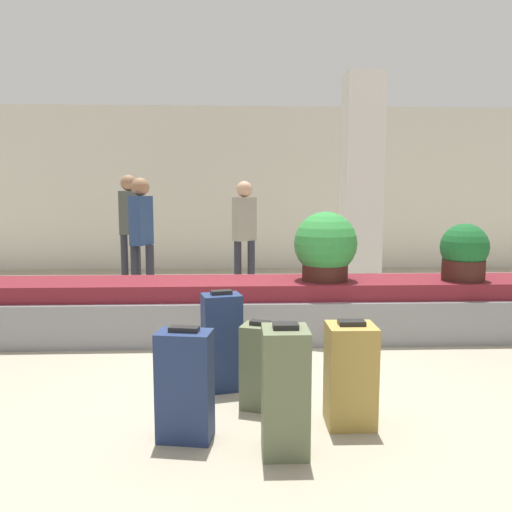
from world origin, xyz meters
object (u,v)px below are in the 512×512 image
object	(u,v)px
pillar	(361,187)
suitcase_4	(285,390)
suitcase_1	(350,375)
potted_plant_1	(464,253)
suitcase_0	(185,385)
potted_plant_0	(325,247)
suitcase_2	(222,342)
traveler_0	(141,230)
traveler_2	(130,220)
suitcase_3	(260,366)
traveler_1	(244,227)

from	to	relation	value
pillar	suitcase_4	size ratio (longest dim) A/B	4.20
suitcase_1	potted_plant_1	size ratio (longest dim) A/B	1.17
suitcase_0	suitcase_1	world-z (taller)	suitcase_0
potted_plant_1	potted_plant_0	bearing A→B (deg)	178.07
suitcase_2	suitcase_4	bearing A→B (deg)	-81.36
potted_plant_1	traveler_0	xyz separation A→B (m)	(-3.61, 1.64, 0.14)
suitcase_1	potted_plant_0	bearing A→B (deg)	85.40
traveler_2	suitcase_1	bearing A→B (deg)	107.40
suitcase_0	traveler_2	bearing A→B (deg)	114.41
pillar	traveler_0	distance (m)	3.20
suitcase_3	traveler_1	bearing A→B (deg)	109.33
suitcase_1	traveler_1	size ratio (longest dim) A/B	0.41
suitcase_1	suitcase_4	world-z (taller)	suitcase_4
suitcase_2	traveler_2	size ratio (longest dim) A/B	0.43
traveler_2	suitcase_3	bearing A→B (deg)	102.92
suitcase_2	potted_plant_1	bearing A→B (deg)	15.07
pillar	suitcase_3	world-z (taller)	pillar
pillar	suitcase_2	xyz separation A→B (m)	(-1.94, -3.61, -1.23)
pillar	suitcase_2	world-z (taller)	pillar
traveler_0	potted_plant_1	bearing A→B (deg)	86.56
suitcase_4	traveler_0	distance (m)	4.27
potted_plant_1	traveler_1	xyz separation A→B (m)	(-2.23, 2.34, 0.12)
potted_plant_0	traveler_0	xyz separation A→B (m)	(-2.17, 1.59, 0.08)
suitcase_4	traveler_1	bearing A→B (deg)	92.26
suitcase_1	suitcase_4	distance (m)	0.57
pillar	traveler_1	world-z (taller)	pillar
suitcase_0	suitcase_2	xyz separation A→B (m)	(0.20, 0.78, 0.03)
suitcase_1	potted_plant_0	world-z (taller)	potted_plant_0
suitcase_2	potted_plant_0	size ratio (longest dim) A/B	1.08
potted_plant_1	traveler_2	bearing A→B (deg)	144.18
traveler_1	suitcase_2	bearing A→B (deg)	-126.99
suitcase_3	traveler_2	size ratio (longest dim) A/B	0.35
suitcase_0	traveler_2	size ratio (longest dim) A/B	0.39
suitcase_0	suitcase_2	size ratio (longest dim) A/B	0.91
suitcase_2	suitcase_0	bearing A→B (deg)	-117.78
potted_plant_1	traveler_0	distance (m)	3.96
traveler_1	pillar	bearing A→B (deg)	-35.68
suitcase_0	suitcase_3	xyz separation A→B (m)	(0.47, 0.44, -0.04)
suitcase_1	suitcase_2	bearing A→B (deg)	144.28
pillar	potted_plant_1	distance (m)	2.44
suitcase_4	traveler_0	world-z (taller)	traveler_0
suitcase_0	suitcase_3	bearing A→B (deg)	51.84
traveler_0	traveler_2	size ratio (longest dim) A/B	0.95
pillar	potted_plant_0	world-z (taller)	pillar
suitcase_1	suitcase_3	size ratio (longest dim) A/B	1.11
suitcase_3	traveler_2	bearing A→B (deg)	130.58
pillar	traveler_0	bearing A→B (deg)	-168.41
pillar	suitcase_1	size ratio (longest dim) A/B	4.65
traveler_0	traveler_1	world-z (taller)	traveler_0
suitcase_1	traveler_1	xyz separation A→B (m)	(-0.61, 4.30, 0.67)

